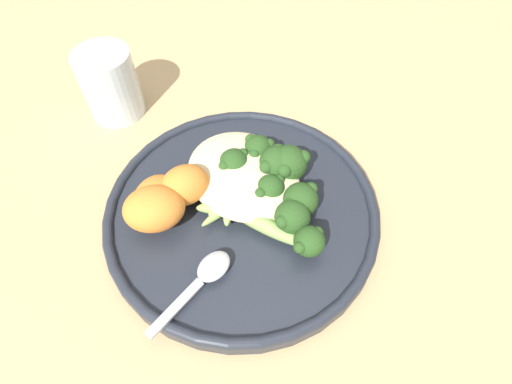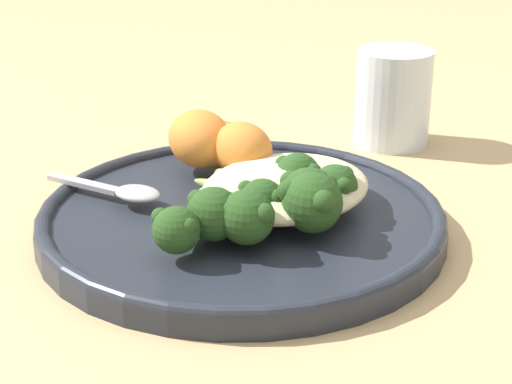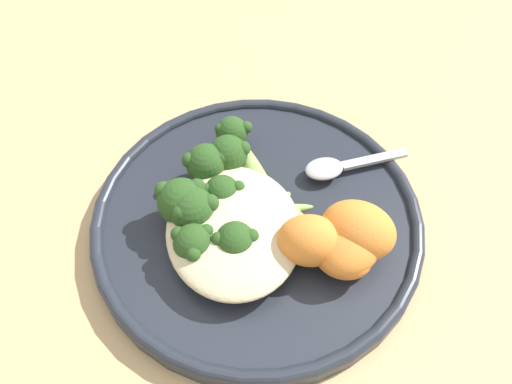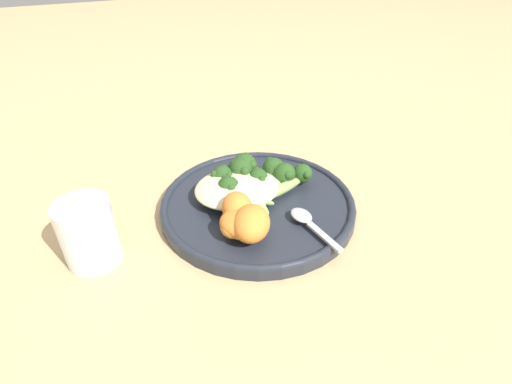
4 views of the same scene
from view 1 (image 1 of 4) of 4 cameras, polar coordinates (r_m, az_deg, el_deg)
name	(u,v)px [view 1 (image 1 of 4)]	position (r m, az deg, el deg)	size (l,w,h in m)	color
ground_plane	(249,206)	(0.46, -0.96, -1.94)	(4.00, 4.00, 0.00)	tan
plate	(242,210)	(0.44, -2.01, -2.63)	(0.30, 0.30, 0.02)	#232833
quinoa_mound	(243,174)	(0.44, -1.89, 2.59)	(0.14, 0.11, 0.03)	beige
broccoli_stalk_0	(288,234)	(0.40, 4.60, -6.06)	(0.11, 0.06, 0.03)	#8EB25B
broccoli_stalk_1	(281,216)	(0.41, 3.63, -3.41)	(0.09, 0.07, 0.04)	#8EB25B
broccoli_stalk_2	(279,202)	(0.42, 3.27, -1.50)	(0.10, 0.11, 0.04)	#8EB25B
broccoli_stalk_3	(260,194)	(0.42, 0.62, -0.26)	(0.05, 0.09, 0.03)	#8EB25B
broccoli_stalk_4	(280,170)	(0.44, 3.44, 3.15)	(0.05, 0.12, 0.04)	#8EB25B
broccoli_stalk_5	(272,170)	(0.44, 2.33, 3.16)	(0.04, 0.13, 0.04)	#8EB25B
broccoli_stalk_6	(253,161)	(0.45, -0.48, 4.48)	(0.07, 0.10, 0.03)	#8EB25B
broccoli_stalk_7	(233,171)	(0.44, -3.28, 3.00)	(0.07, 0.08, 0.03)	#8EB25B
sweet_potato_chunk_0	(159,194)	(0.43, -13.74, -0.22)	(0.05, 0.04, 0.03)	orange
sweet_potato_chunk_1	(185,185)	(0.43, -10.14, 0.97)	(0.05, 0.04, 0.04)	orange
sweet_potato_chunk_2	(158,202)	(0.42, -13.80, -1.37)	(0.07, 0.05, 0.04)	orange
sweet_potato_chunk_3	(154,209)	(0.41, -14.35, -2.33)	(0.06, 0.05, 0.05)	orange
spoon	(206,275)	(0.39, -7.17, -11.65)	(0.03, 0.10, 0.01)	#B7B7BC
water_glass	(110,84)	(0.56, -20.09, 14.27)	(0.07, 0.07, 0.09)	silver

